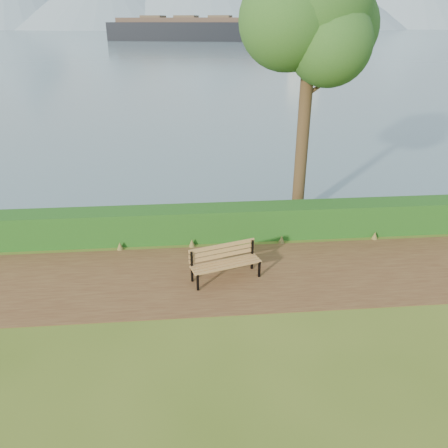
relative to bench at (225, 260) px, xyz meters
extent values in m
plane|color=#475C1A|center=(0.29, -0.26, -0.52)|extent=(140.00, 140.00, 0.00)
cube|color=#502D1B|center=(0.29, 0.04, -0.52)|extent=(40.00, 3.40, 0.01)
cube|color=#174212|center=(0.29, 2.34, -0.02)|extent=(32.00, 0.85, 1.00)
cube|color=#486273|center=(0.29, 259.74, -0.52)|extent=(700.00, 510.00, 0.00)
cone|color=gray|center=(-9.71, 429.74, 16.98)|extent=(120.00, 120.00, 35.00)
cone|color=gray|center=(150.29, 424.74, 19.48)|extent=(130.00, 130.00, 40.00)
cube|color=black|center=(-0.72, -0.55, -0.30)|extent=(0.07, 0.07, 0.45)
cube|color=black|center=(-0.85, -0.13, -0.09)|extent=(0.07, 0.07, 0.87)
cube|color=black|center=(-0.78, -0.34, -0.10)|extent=(0.20, 0.52, 0.05)
cube|color=black|center=(0.90, -0.05, -0.30)|extent=(0.07, 0.07, 0.45)
cube|color=black|center=(0.77, 0.37, -0.09)|extent=(0.07, 0.07, 0.87)
cube|color=black|center=(0.84, 0.16, -0.10)|extent=(0.20, 0.52, 0.05)
cube|color=olive|center=(0.08, -0.27, -0.07)|extent=(1.76, 0.62, 0.04)
cube|color=olive|center=(0.05, -0.15, -0.07)|extent=(1.76, 0.62, 0.04)
cube|color=olive|center=(0.01, -0.03, -0.07)|extent=(1.76, 0.62, 0.04)
cube|color=olive|center=(-0.03, 0.09, -0.07)|extent=(1.76, 0.62, 0.04)
cube|color=olive|center=(-0.05, 0.15, 0.05)|extent=(1.75, 0.57, 0.10)
cube|color=olive|center=(-0.05, 0.15, 0.19)|extent=(1.75, 0.57, 0.10)
cube|color=olive|center=(-0.05, 0.15, 0.33)|extent=(1.75, 0.57, 0.10)
cylinder|color=#3D2919|center=(2.81, 3.68, 3.02)|extent=(0.39, 0.39, 7.09)
sphere|color=#1D4E1A|center=(2.81, 3.68, 5.98)|extent=(3.35, 3.35, 3.35)
sphere|color=#1D4E1A|center=(3.65, 4.09, 5.39)|extent=(2.56, 2.56, 2.56)
sphere|color=#1D4E1A|center=(2.06, 3.37, 5.59)|extent=(2.76, 2.76, 2.76)
sphere|color=#1D4E1A|center=(3.20, 3.04, 4.99)|extent=(2.36, 2.36, 2.36)
cylinder|color=#3D2919|center=(3.26, 3.68, 3.81)|extent=(1.04, 0.12, 0.77)
cylinder|color=#3D2919|center=(2.42, 3.78, 4.30)|extent=(0.80, 0.37, 0.71)
cube|color=black|center=(14.46, 146.13, 1.19)|extent=(80.18, 32.38, 7.96)
cube|color=#4A372C|center=(14.46, 146.13, 5.85)|extent=(73.70, 29.55, 1.36)
cube|color=brown|center=(-10.17, 152.62, 6.76)|extent=(8.51, 9.00, 0.91)
cube|color=brown|center=(0.82, 149.72, 6.76)|extent=(8.51, 9.00, 0.91)
cube|color=brown|center=(11.82, 146.82, 6.76)|extent=(8.51, 9.00, 0.91)
cube|color=brown|center=(22.82, 143.93, 6.76)|extent=(8.51, 9.00, 0.91)
camera|label=1|loc=(-0.88, -9.71, 5.57)|focal=35.00mm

